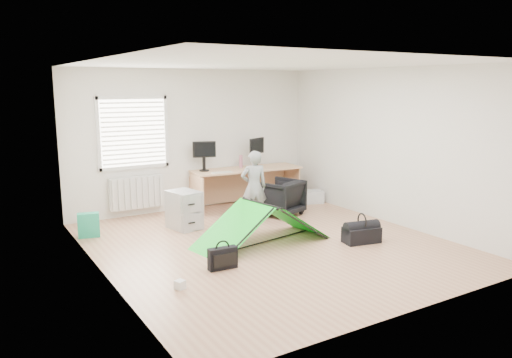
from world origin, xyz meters
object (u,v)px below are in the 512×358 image
monitor_right (256,156)px  thermos (241,161)px  laptop_bag (223,258)px  person (254,187)px  duffel_bag (361,235)px  kite (262,224)px  filing_cabinet (184,210)px  office_chair (280,197)px  desk (246,187)px  monitor_left (204,160)px  storage_crate (312,197)px

monitor_right → thermos: bearing=132.2°
laptop_bag → person: bearing=53.2°
laptop_bag → duffel_bag: (2.36, -0.11, -0.03)m
monitor_right → duffel_bag: monitor_right is taller
person → kite: (-0.53, -1.12, -0.32)m
filing_cabinet → monitor_right: (1.99, 0.92, 0.65)m
filing_cabinet → duffel_bag: size_ratio=1.15×
filing_cabinet → office_chair: (1.89, -0.10, 0.01)m
monitor_right → thermos: 0.33m
filing_cabinet → office_chair: size_ratio=0.87×
desk → kite: 2.50m
person → monitor_right: bearing=-107.1°
monitor_left → thermos: monitor_left is taller
kite → duffel_bag: 1.56m
filing_cabinet → laptop_bag: (-0.33, -2.04, -0.18)m
filing_cabinet → kite: 1.55m
storage_crate → laptop_bag: size_ratio=1.13×
filing_cabinet → kite: (0.68, -1.39, -0.00)m
desk → monitor_left: monitor_left is taller
filing_cabinet → storage_crate: filing_cabinet is taller
office_chair → kite: size_ratio=0.36×
desk → filing_cabinet: 1.94m
monitor_left → monitor_right: monitor_right is taller
office_chair → person: (-0.67, -0.17, 0.30)m
filing_cabinet → office_chair: office_chair is taller
office_chair → laptop_bag: office_chair is taller
desk → thermos: (-0.03, 0.17, 0.50)m
filing_cabinet → person: 1.28m
filing_cabinet → laptop_bag: filing_cabinet is taller
desk → storage_crate: desk is taller
desk → person: 1.29m
thermos → storage_crate: thermos is taller
filing_cabinet → monitor_right: size_ratio=1.42×
duffel_bag → desk: bearing=106.6°
filing_cabinet → monitor_left: bearing=37.5°
monitor_right → storage_crate: size_ratio=1.02×
monitor_left → storage_crate: monitor_left is taller
storage_crate → filing_cabinet: bearing=-172.9°
laptop_bag → kite: bearing=37.0°
monitor_left → kite: monitor_left is taller
thermos → storage_crate: (1.30, -0.67, -0.76)m
desk → office_chair: desk is taller
office_chair → storage_crate: office_chair is taller
office_chair → kite: 1.76m
thermos → kite: (-1.02, -2.44, -0.56)m
person → laptop_bag: person is taller
monitor_left → laptop_bag: size_ratio=1.13×
monitor_left → storage_crate: bearing=0.3°
kite → duffel_bag: kite is taller
kite → laptop_bag: size_ratio=5.23×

